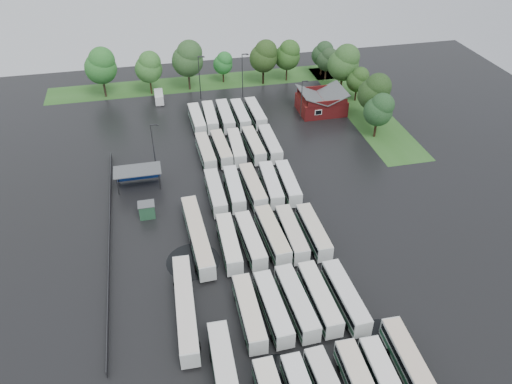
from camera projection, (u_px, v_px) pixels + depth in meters
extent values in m
plane|color=black|center=(261.00, 252.00, 75.28)|extent=(160.00, 160.00, 0.00)
cube|color=maroon|center=(321.00, 105.00, 112.46)|extent=(10.00, 8.00, 3.40)
cube|color=#4C4F51|center=(311.00, 95.00, 110.50)|extent=(5.07, 8.60, 2.19)
cube|color=#4C4F51|center=(333.00, 93.00, 111.39)|extent=(5.07, 8.60, 2.19)
cube|color=maroon|center=(328.00, 103.00, 108.01)|extent=(9.00, 0.20, 1.20)
cube|color=silver|center=(318.00, 112.00, 108.72)|extent=(1.60, 0.12, 1.20)
cylinder|color=#2D2D30|center=(118.00, 186.00, 86.41)|extent=(0.16, 0.16, 3.40)
cylinder|color=#2D2D30|center=(160.00, 181.00, 87.70)|extent=(0.16, 0.16, 3.40)
cylinder|color=#2D2D30|center=(118.00, 176.00, 88.95)|extent=(0.16, 0.16, 3.40)
cylinder|color=#2D2D30|center=(158.00, 171.00, 90.23)|extent=(0.16, 0.16, 3.40)
cube|color=#4C4F51|center=(137.00, 170.00, 87.27)|extent=(8.20, 4.20, 0.15)
cube|color=navy|center=(138.00, 173.00, 89.88)|extent=(7.60, 0.08, 2.60)
cube|color=#204C2F|center=(147.00, 210.00, 81.63)|extent=(2.50, 2.00, 2.50)
cube|color=#4C4F51|center=(146.00, 204.00, 80.87)|extent=(2.70, 2.20, 0.12)
cube|color=#2C5D20|center=(210.00, 82.00, 126.95)|extent=(80.00, 10.00, 0.01)
cube|color=#2C5D20|center=(362.00, 107.00, 115.24)|extent=(10.00, 50.00, 0.01)
cube|color=#2D2D30|center=(110.00, 237.00, 77.30)|extent=(0.10, 50.00, 1.20)
cylinder|color=black|center=(295.00, 381.00, 57.08)|extent=(2.36, 0.89, 0.89)
cylinder|color=black|center=(319.00, 374.00, 57.81)|extent=(2.36, 0.89, 0.89)
cube|color=beige|center=(363.00, 381.00, 54.08)|extent=(2.42, 11.05, 0.11)
cylinder|color=black|center=(348.00, 368.00, 58.51)|extent=(2.41, 0.91, 0.91)
cube|color=black|center=(387.00, 382.00, 54.96)|extent=(2.68, 10.89, 0.83)
cube|color=white|center=(388.00, 378.00, 54.48)|extent=(2.53, 11.00, 0.11)
cylinder|color=black|center=(372.00, 364.00, 58.88)|extent=(2.40, 0.90, 0.90)
cube|color=silver|center=(249.00, 312.00, 63.62)|extent=(2.37, 11.31, 2.59)
cube|color=black|center=(249.00, 310.00, 63.32)|extent=(2.43, 10.86, 0.83)
cube|color=#1C462D|center=(249.00, 315.00, 63.95)|extent=(2.42, 11.08, 0.57)
cube|color=beige|center=(249.00, 305.00, 62.83)|extent=(2.28, 10.97, 0.11)
cylinder|color=black|center=(255.00, 342.00, 61.51)|extent=(2.40, 0.90, 0.90)
cylinder|color=black|center=(244.00, 298.00, 67.24)|extent=(2.40, 0.90, 0.90)
cube|color=silver|center=(273.00, 308.00, 64.23)|extent=(2.76, 11.30, 2.57)
cube|color=black|center=(273.00, 305.00, 63.93)|extent=(2.80, 10.85, 0.82)
cube|color=#1B422B|center=(273.00, 311.00, 64.56)|extent=(2.80, 11.08, 0.57)
cube|color=white|center=(273.00, 301.00, 63.45)|extent=(2.66, 10.96, 0.11)
cylinder|color=black|center=(280.00, 337.00, 62.14)|extent=(2.38, 0.90, 0.90)
cylinder|color=black|center=(266.00, 294.00, 67.82)|extent=(2.38, 0.90, 0.90)
cube|color=silver|center=(296.00, 302.00, 64.94)|extent=(3.00, 11.71, 2.66)
cube|color=black|center=(297.00, 299.00, 64.63)|extent=(3.04, 11.25, 0.85)
cube|color=#234D33|center=(296.00, 305.00, 65.28)|extent=(3.04, 11.48, 0.59)
cube|color=silver|center=(297.00, 295.00, 64.14)|extent=(2.89, 11.36, 0.12)
cylinder|color=black|center=(304.00, 331.00, 62.78)|extent=(2.47, 0.93, 0.93)
cylinder|color=black|center=(288.00, 289.00, 68.66)|extent=(2.47, 0.93, 0.93)
cube|color=silver|center=(319.00, 298.00, 65.57)|extent=(2.70, 11.50, 2.62)
cube|color=black|center=(319.00, 295.00, 65.27)|extent=(2.74, 11.04, 0.84)
cube|color=#16492B|center=(319.00, 301.00, 65.91)|extent=(2.74, 11.27, 0.58)
cube|color=silver|center=(320.00, 291.00, 64.78)|extent=(2.59, 11.15, 0.11)
cylinder|color=black|center=(328.00, 326.00, 63.44)|extent=(2.43, 0.91, 0.91)
cylinder|color=black|center=(310.00, 285.00, 69.24)|extent=(2.43, 0.91, 0.91)
cube|color=silver|center=(345.00, 297.00, 65.75)|extent=(2.78, 11.57, 2.64)
cube|color=black|center=(346.00, 294.00, 65.44)|extent=(2.82, 11.11, 0.84)
cube|color=#295338|center=(345.00, 300.00, 66.08)|extent=(2.82, 11.34, 0.58)
cube|color=silver|center=(346.00, 289.00, 64.95)|extent=(2.67, 11.22, 0.11)
cylinder|color=black|center=(355.00, 325.00, 63.60)|extent=(2.44, 0.92, 0.92)
cylinder|color=black|center=(335.00, 284.00, 69.43)|extent=(2.44, 0.92, 0.92)
cube|color=silver|center=(229.00, 243.00, 74.40)|extent=(2.57, 11.39, 2.60)
cube|color=black|center=(229.00, 240.00, 74.10)|extent=(2.62, 10.94, 0.83)
cube|color=#184B29|center=(229.00, 246.00, 74.73)|extent=(2.61, 11.16, 0.57)
cube|color=white|center=(229.00, 236.00, 73.61)|extent=(2.47, 11.05, 0.11)
cylinder|color=black|center=(234.00, 266.00, 72.28)|extent=(2.41, 0.91, 0.91)
cylinder|color=black|center=(225.00, 234.00, 78.03)|extent=(2.41, 0.91, 0.91)
cube|color=silver|center=(251.00, 240.00, 74.98)|extent=(2.78, 11.23, 2.55)
cube|color=black|center=(251.00, 238.00, 74.68)|extent=(2.82, 10.79, 0.82)
cube|color=#235336|center=(251.00, 243.00, 75.30)|extent=(2.82, 11.01, 0.56)
cube|color=white|center=(251.00, 233.00, 74.20)|extent=(2.67, 10.89, 0.11)
cylinder|color=black|center=(256.00, 262.00, 72.90)|extent=(2.37, 0.89, 0.89)
cylinder|color=black|center=(246.00, 232.00, 78.54)|extent=(2.37, 0.89, 0.89)
cube|color=silver|center=(272.00, 235.00, 75.82)|extent=(3.02, 11.83, 2.69)
cube|color=black|center=(272.00, 232.00, 75.51)|extent=(3.05, 11.37, 0.86)
cube|color=#124324|center=(272.00, 238.00, 76.17)|extent=(3.05, 11.60, 0.59)
cube|color=beige|center=(272.00, 228.00, 75.01)|extent=(2.90, 11.48, 0.12)
cylinder|color=black|center=(278.00, 258.00, 73.63)|extent=(2.49, 0.94, 0.94)
cylinder|color=black|center=(266.00, 226.00, 79.58)|extent=(2.49, 0.94, 0.94)
cube|color=silver|center=(292.00, 234.00, 76.14)|extent=(2.38, 11.39, 2.61)
cube|color=black|center=(292.00, 231.00, 75.84)|extent=(2.44, 10.94, 0.84)
cube|color=#214832|center=(291.00, 236.00, 76.48)|extent=(2.43, 11.16, 0.57)
cube|color=beige|center=(292.00, 227.00, 75.35)|extent=(2.28, 11.05, 0.11)
cylinder|color=black|center=(298.00, 256.00, 74.02)|extent=(2.42, 0.91, 0.91)
cylinder|color=black|center=(285.00, 225.00, 79.79)|extent=(2.42, 0.91, 0.91)
cube|color=silver|center=(313.00, 231.00, 76.61)|extent=(2.45, 11.17, 2.55)
cube|color=black|center=(314.00, 229.00, 76.31)|extent=(2.50, 10.73, 0.82)
cube|color=#16432A|center=(313.00, 234.00, 76.94)|extent=(2.50, 10.95, 0.56)
cube|color=beige|center=(314.00, 225.00, 75.84)|extent=(2.36, 10.84, 0.11)
cylinder|color=black|center=(320.00, 253.00, 74.53)|extent=(2.37, 0.89, 0.89)
cylinder|color=black|center=(306.00, 224.00, 80.18)|extent=(2.37, 0.89, 0.89)
cube|color=silver|center=(216.00, 192.00, 84.92)|extent=(2.36, 11.23, 2.57)
cube|color=black|center=(215.00, 190.00, 84.62)|extent=(2.42, 10.78, 0.82)
cube|color=#20412B|center=(216.00, 195.00, 85.25)|extent=(2.41, 11.01, 0.57)
cube|color=silver|center=(215.00, 186.00, 84.14)|extent=(2.27, 10.89, 0.11)
cylinder|color=black|center=(219.00, 211.00, 82.82)|extent=(2.39, 0.90, 0.90)
cylinder|color=black|center=(213.00, 187.00, 88.51)|extent=(2.39, 0.90, 0.90)
cube|color=silver|center=(234.00, 189.00, 85.80)|extent=(2.66, 11.22, 2.56)
cube|color=black|center=(234.00, 186.00, 85.50)|extent=(2.70, 10.78, 0.82)
cube|color=#17502E|center=(234.00, 192.00, 86.13)|extent=(2.70, 11.00, 0.56)
cube|color=white|center=(234.00, 183.00, 85.02)|extent=(2.55, 10.89, 0.11)
cylinder|color=black|center=(238.00, 207.00, 83.72)|extent=(2.37, 0.89, 0.89)
cylinder|color=black|center=(231.00, 183.00, 89.37)|extent=(2.37, 0.89, 0.89)
cube|color=silver|center=(253.00, 187.00, 86.27)|extent=(2.74, 11.47, 2.61)
cube|color=black|center=(253.00, 184.00, 85.97)|extent=(2.78, 11.01, 0.84)
cube|color=#274F38|center=(253.00, 189.00, 86.61)|extent=(2.78, 11.24, 0.57)
cube|color=beige|center=(253.00, 180.00, 85.48)|extent=(2.63, 11.12, 0.11)
cylinder|color=black|center=(257.00, 205.00, 84.15)|extent=(2.42, 0.91, 0.91)
cylinder|color=black|center=(248.00, 181.00, 89.92)|extent=(2.42, 0.91, 0.91)
cube|color=silver|center=(271.00, 185.00, 86.77)|extent=(2.89, 11.46, 2.60)
cube|color=black|center=(271.00, 182.00, 86.47)|extent=(2.93, 11.01, 0.83)
cube|color=#20442D|center=(271.00, 187.00, 87.11)|extent=(2.93, 11.23, 0.57)
cube|color=white|center=(271.00, 178.00, 85.99)|extent=(2.78, 11.11, 0.11)
cylinder|color=black|center=(276.00, 203.00, 84.66)|extent=(2.41, 0.91, 0.91)
cylinder|color=black|center=(266.00, 179.00, 90.41)|extent=(2.41, 0.91, 0.91)
cube|color=silver|center=(288.00, 183.00, 87.28)|extent=(2.73, 11.21, 2.55)
cube|color=black|center=(288.00, 180.00, 86.98)|extent=(2.77, 10.77, 0.82)
cube|color=#19502E|center=(288.00, 186.00, 87.60)|extent=(2.77, 10.99, 0.56)
cube|color=white|center=(288.00, 177.00, 86.50)|extent=(2.63, 10.88, 0.11)
cylinder|color=black|center=(293.00, 201.00, 85.20)|extent=(2.37, 0.89, 0.89)
cylinder|color=black|center=(282.00, 178.00, 90.84)|extent=(2.37, 0.89, 0.89)
cube|color=silver|center=(206.00, 152.00, 95.82)|extent=(2.71, 11.26, 2.56)
cube|color=black|center=(206.00, 149.00, 95.52)|extent=(2.75, 10.81, 0.82)
cube|color=#1F4630|center=(206.00, 154.00, 96.15)|extent=(2.75, 11.04, 0.56)
cube|color=beige|center=(205.00, 146.00, 95.05)|extent=(2.60, 10.92, 0.11)
cylinder|color=black|center=(209.00, 167.00, 93.74)|extent=(2.38, 0.89, 0.89)
cylinder|color=black|center=(204.00, 148.00, 99.41)|extent=(2.38, 0.89, 0.89)
cube|color=silver|center=(221.00, 149.00, 96.81)|extent=(2.76, 11.20, 2.55)
cube|color=black|center=(221.00, 146.00, 96.51)|extent=(2.80, 10.76, 0.82)
cube|color=#204830|center=(221.00, 151.00, 97.13)|extent=(2.80, 10.98, 0.56)
cube|color=beige|center=(221.00, 143.00, 96.04)|extent=(2.65, 10.87, 0.11)
cylinder|color=black|center=(225.00, 164.00, 94.73)|extent=(2.36, 0.89, 0.89)
cylinder|color=black|center=(219.00, 145.00, 100.37)|extent=(2.36, 0.89, 0.89)
cube|color=silver|center=(236.00, 147.00, 97.19)|extent=(2.83, 11.23, 2.55)
cube|color=black|center=(236.00, 145.00, 96.90)|extent=(2.86, 10.78, 0.82)
cube|color=#1F5436|center=(236.00, 150.00, 97.52)|extent=(2.87, 11.01, 0.56)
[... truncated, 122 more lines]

